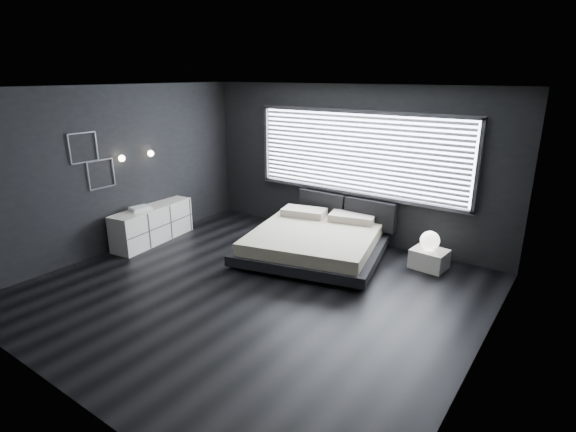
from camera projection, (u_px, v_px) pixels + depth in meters
The scene contains 12 objects.
room at pixel (251, 196), 6.01m from camera, with size 6.04×6.00×2.80m.
window at pixel (357, 154), 7.94m from camera, with size 4.14×0.09×1.52m.
headboard at pixel (345, 209), 8.30m from camera, with size 1.96×0.16×0.52m.
sconce_near at pixel (122, 158), 7.58m from camera, with size 0.18×0.11×0.11m.
sconce_far at pixel (151, 153), 8.05m from camera, with size 0.18×0.11×0.11m.
wall_art_upper at pixel (83, 148), 7.09m from camera, with size 0.01×0.48×0.48m.
wall_art_lower at pixel (101, 174), 7.43m from camera, with size 0.01×0.48×0.48m.
bed at pixel (314, 241), 7.58m from camera, with size 2.67×2.59×0.58m.
nightstand at pixel (429, 259), 7.14m from camera, with size 0.53×0.44×0.31m, color white.
orb_lamp at pixel (430, 241), 7.06m from camera, with size 0.30×0.30×0.30m, color white.
dresser at pixel (153, 224), 8.24m from camera, with size 0.67×1.70×0.66m.
book_stack at pixel (140, 208), 7.92m from camera, with size 0.34×0.40×0.07m.
Camera 1 is at (3.76, -4.46, 2.98)m, focal length 28.00 mm.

